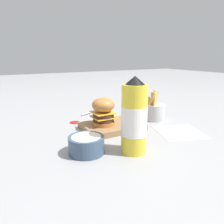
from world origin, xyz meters
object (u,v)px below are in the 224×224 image
ketchup_bottle (134,118)px  fries_basket (154,111)px  spoon (98,110)px  serving_board (112,126)px  burger (103,111)px  side_bowl (86,144)px

ketchup_bottle → fries_basket: bearing=40.0°
spoon → serving_board: bearing=-127.6°
fries_basket → burger: bearing=-177.5°
ketchup_bottle → spoon: bearing=76.5°
serving_board → side_bowl: size_ratio=2.11×
serving_board → side_bowl: (-0.19, -0.16, 0.02)m
serving_board → side_bowl: bearing=-138.6°
serving_board → fries_basket: bearing=4.0°
spoon → fries_basket: bearing=-82.1°
side_bowl → fries_basket: bearing=22.9°
fries_basket → side_bowl: bearing=-157.1°
serving_board → fries_basket: 0.24m
fries_basket → spoon: (-0.17, 0.28, -0.04)m
serving_board → side_bowl: side_bowl is taller
fries_basket → side_bowl: size_ratio=1.28×
side_bowl → spoon: bearing=60.3°
burger → fries_basket: (0.28, 0.01, -0.04)m
burger → ketchup_bottle: ketchup_bottle is taller
burger → side_bowl: 0.23m
burger → spoon: 0.32m
spoon → side_bowl: bearing=-142.9°
burger → fries_basket: size_ratio=0.77×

